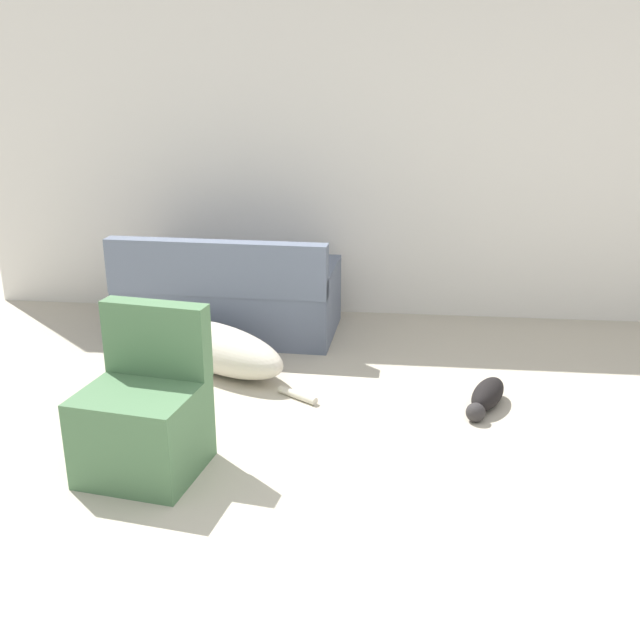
# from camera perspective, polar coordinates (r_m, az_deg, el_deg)

# --- Properties ---
(ground_plane) EXTENTS (20.00, 20.00, 0.00)m
(ground_plane) POSITION_cam_1_polar(r_m,az_deg,el_deg) (3.11, 8.65, -20.99)
(ground_plane) COLOR #BCB29E
(wall_back) EXTENTS (7.58, 0.06, 2.68)m
(wall_back) POSITION_cam_1_polar(r_m,az_deg,el_deg) (6.05, 8.09, 12.70)
(wall_back) COLOR silver
(wall_back) RESTS_ON ground_plane
(couch) EXTENTS (1.72, 0.96, 0.83)m
(couch) POSITION_cam_1_polar(r_m,az_deg,el_deg) (5.78, -7.20, 1.57)
(couch) COLOR slate
(couch) RESTS_ON ground_plane
(dog) EXTENTS (1.54, 1.11, 0.33)m
(dog) POSITION_cam_1_polar(r_m,az_deg,el_deg) (5.14, -8.87, -2.03)
(dog) COLOR beige
(dog) RESTS_ON ground_plane
(cat) EXTENTS (0.33, 0.60, 0.16)m
(cat) POSITION_cam_1_polar(r_m,az_deg,el_deg) (4.61, 13.16, -5.95)
(cat) COLOR black
(cat) RESTS_ON ground_plane
(side_chair) EXTENTS (0.66, 0.63, 0.87)m
(side_chair) POSITION_cam_1_polar(r_m,az_deg,el_deg) (3.85, -13.82, -7.49)
(side_chair) COLOR #4C754C
(side_chair) RESTS_ON ground_plane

